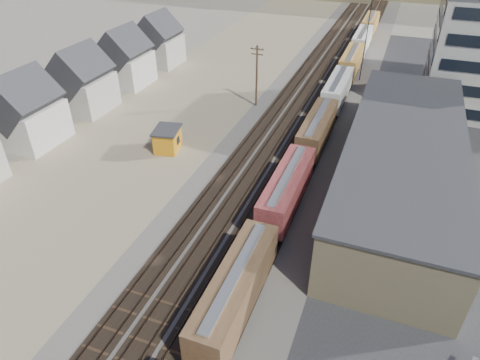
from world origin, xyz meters
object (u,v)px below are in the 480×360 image
(utility_pole_north, at_px, (257,75))
(parked_car_blue, at_px, (445,99))
(freight_train, at_px, (328,107))
(maintenance_shed, at_px, (168,139))

(utility_pole_north, relative_size, parked_car_blue, 2.00)
(utility_pole_north, bearing_deg, parked_car_blue, 22.70)
(freight_train, height_order, parked_car_blue, freight_train)
(parked_car_blue, bearing_deg, maintenance_shed, 161.38)
(utility_pole_north, distance_m, maintenance_shed, 19.70)
(freight_train, bearing_deg, parked_car_blue, 41.38)
(freight_train, relative_size, utility_pole_north, 11.97)
(utility_pole_north, bearing_deg, maintenance_shed, -109.47)
(maintenance_shed, distance_m, parked_car_blue, 46.98)
(utility_pole_north, xyz_separation_m, parked_car_blue, (29.28, 12.25, -4.60))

